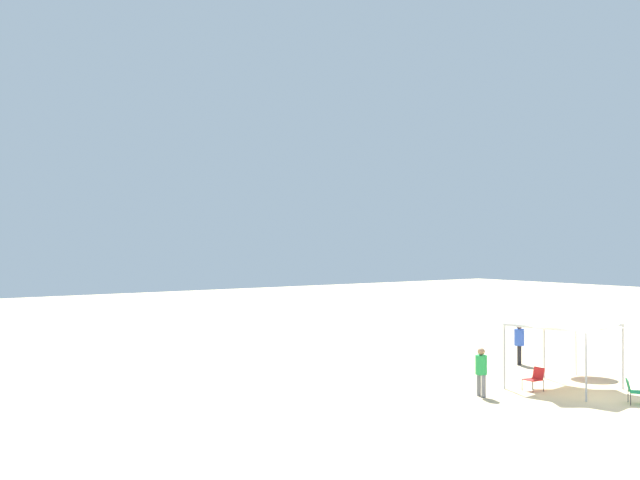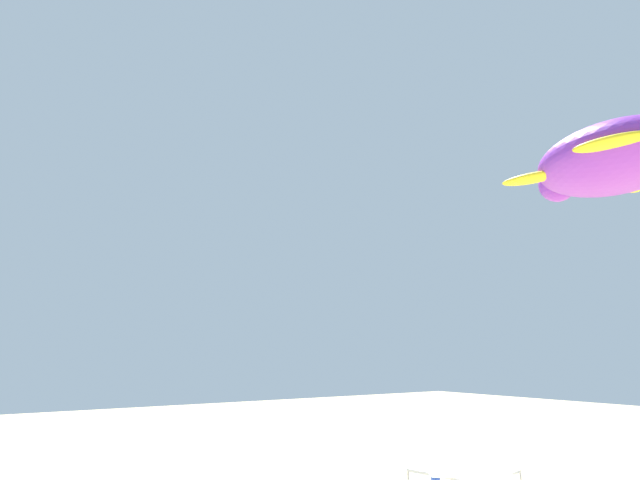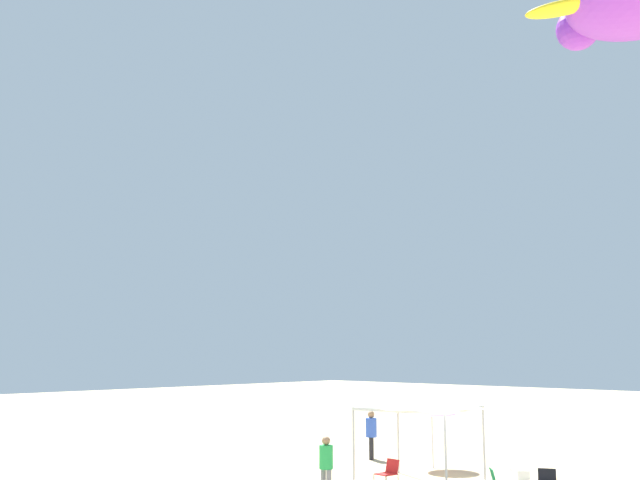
{
  "view_description": "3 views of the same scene",
  "coord_description": "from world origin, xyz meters",
  "views": [
    {
      "loc": [
        -14.48,
        22.68,
        5.31
      ],
      "look_at": [
        -1.88,
        13.53,
        5.36
      ],
      "focal_mm": 41.84,
      "sensor_mm": 36.0,
      "label": 1
    },
    {
      "loc": [
        -12.9,
        16.71,
        6.71
      ],
      "look_at": [
        -1.88,
        9.17,
        9.55
      ],
      "focal_mm": 30.19,
      "sensor_mm": 36.0,
      "label": 2
    },
    {
      "loc": [
        -11.37,
        18.62,
        4.08
      ],
      "look_at": [
        -1.88,
        8.55,
        6.27
      ],
      "focal_mm": 39.82,
      "sensor_mm": 36.0,
      "label": 3
    }
  ],
  "objects": [
    {
      "name": "cooler_box",
      "position": [
        0.05,
        -2.75,
        0.2
      ],
      "size": [
        0.74,
        0.7,
        0.4
      ],
      "color": "white",
      "rests_on": "ground"
    },
    {
      "name": "beach_umbrella",
      "position": [
        3.65,
        -3.17,
        2.04
      ],
      "size": [
        1.75,
        1.75,
        2.23
      ],
      "color": "silver",
      "rests_on": "ground"
    },
    {
      "name": "folding_chair_right_of_tent",
      "position": [
        2.57,
        0.76,
        0.47
      ],
      "size": [
        0.6,
        0.68,
        0.82
      ],
      "rotation": [
        0.0,
        0.0,
        3.04
      ],
      "color": "black",
      "rests_on": "ground"
    },
    {
      "name": "person_far_stroller",
      "position": [
        2.99,
        3.13,
        0.98
      ],
      "size": [
        0.44,
        0.4,
        1.68
      ],
      "rotation": [
        0.0,
        0.0,
        6.02
      ],
      "color": "slate",
      "rests_on": "ground"
    },
    {
      "name": "person_kite_handler",
      "position": [
        6.58,
        -3.31,
        1.07
      ],
      "size": [
        0.43,
        0.43,
        1.82
      ],
      "rotation": [
        0.0,
        0.0,
        5.34
      ],
      "color": "black",
      "rests_on": "ground"
    },
    {
      "name": "canopy_tent",
      "position": [
        2.14,
        -0.3,
        2.62
      ],
      "size": [
        3.6,
        3.48,
        2.97
      ],
      "rotation": [
        0.0,
        0.0,
        0.16
      ],
      "color": "#B7B7BC",
      "rests_on": "ground"
    }
  ]
}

